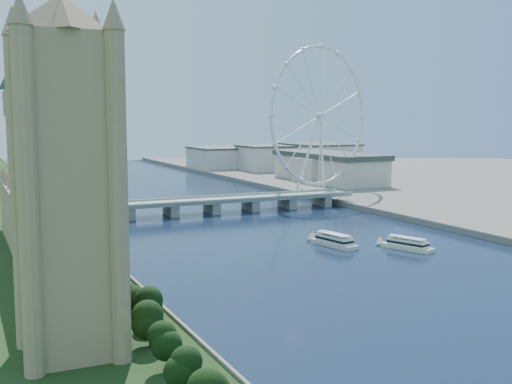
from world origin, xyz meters
TOP-DOWN VIEW (x-y plane):
  - tree_row at (-113.00, 66.00)m, footprint 8.64×200.64m
  - victoria_tower at (-135.00, 55.00)m, footprint 28.16×28.16m
  - parliament_range at (-128.00, 170.00)m, footprint 24.00×200.00m
  - big_ben at (-128.00, 278.00)m, footprint 20.02×20.02m
  - westminster_bridge at (0.00, 300.00)m, footprint 220.00×22.00m
  - london_eye at (119.98, 355.08)m, footprint 113.60×39.12m
  - county_hall at (175.00, 430.00)m, footprint 54.00×144.00m
  - city_skyline at (39.22, 560.08)m, footprint 505.00×280.00m
  - tour_boat_near at (15.82, 163.20)m, footprint 13.62×33.40m
  - tour_boat_far at (45.49, 140.10)m, footprint 17.66×31.47m

SIDE VIEW (x-z plane):
  - county_hall at x=175.00m, z-range -17.50..17.50m
  - tour_boat_near at x=15.82m, z-range -3.60..3.60m
  - tour_boat_far at x=45.49m, z-range -3.39..3.39m
  - westminster_bridge at x=0.00m, z-range 1.88..11.38m
  - tree_row at x=-113.00m, z-range -1.32..20.46m
  - city_skyline at x=39.22m, z-range 0.96..32.96m
  - parliament_range at x=-128.00m, z-range -16.52..53.48m
  - victoria_tower at x=-135.00m, z-range -1.51..110.49m
  - big_ben at x=-128.00m, z-range 11.57..121.57m
  - london_eye at x=119.98m, z-range 5.37..129.67m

